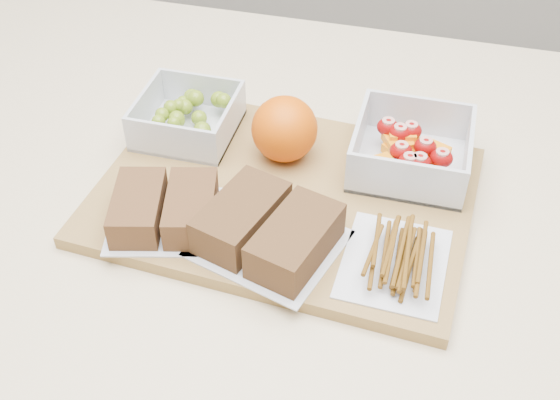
% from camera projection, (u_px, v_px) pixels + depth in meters
% --- Properties ---
extents(cutting_board, '(0.44, 0.33, 0.02)m').
position_uv_depth(cutting_board, '(284.00, 196.00, 0.81)').
color(cutting_board, olive).
rests_on(cutting_board, counter).
extents(grape_container, '(0.12, 0.12, 0.05)m').
position_uv_depth(grape_container, '(189.00, 117.00, 0.87)').
color(grape_container, silver).
rests_on(grape_container, cutting_board).
extents(fruit_container, '(0.13, 0.13, 0.06)m').
position_uv_depth(fruit_container, '(411.00, 152.00, 0.82)').
color(fruit_container, silver).
rests_on(fruit_container, cutting_board).
extents(orange, '(0.08, 0.08, 0.08)m').
position_uv_depth(orange, '(284.00, 129.00, 0.82)').
color(orange, '#E35605').
rests_on(orange, cutting_board).
extents(sandwich_bag_left, '(0.15, 0.14, 0.04)m').
position_uv_depth(sandwich_bag_left, '(165.00, 209.00, 0.75)').
color(sandwich_bag_left, silver).
rests_on(sandwich_bag_left, cutting_board).
extents(sandwich_bag_center, '(0.17, 0.16, 0.04)m').
position_uv_depth(sandwich_bag_center, '(268.00, 230.00, 0.73)').
color(sandwich_bag_center, silver).
rests_on(sandwich_bag_center, cutting_board).
extents(pretzel_bag, '(0.11, 0.13, 0.03)m').
position_uv_depth(pretzel_bag, '(395.00, 255.00, 0.71)').
color(pretzel_bag, silver).
rests_on(pretzel_bag, cutting_board).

